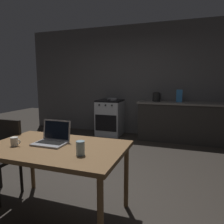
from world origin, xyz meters
TOP-DOWN VIEW (x-y plane):
  - ground_plane at (0.00, 0.00)m, footprint 12.00×12.00m
  - back_wall at (0.30, 2.69)m, footprint 6.40×0.10m
  - kitchen_counter at (1.35, 2.34)m, footprint 2.16×0.64m
  - stove_oven at (-0.49, 2.33)m, footprint 0.60×0.62m
  - dining_table at (0.10, -0.88)m, footprint 1.36×0.86m
  - chair at (-0.75, -0.74)m, footprint 0.40×0.40m
  - laptop at (0.01, -0.82)m, footprint 0.32×0.26m
  - electric_kettle at (0.66, 2.34)m, footprint 0.20×0.18m
  - frying_pan at (-0.43, 2.31)m, footprint 0.26×0.43m
  - coffee_mug at (-0.29, -1.01)m, footprint 0.11×0.07m
  - drinking_glass at (0.44, -1.03)m, footprint 0.08×0.08m
  - cereal_box at (1.17, 2.36)m, footprint 0.13×0.05m

SIDE VIEW (x-z plane):
  - ground_plane at x=0.00m, z-range 0.00..0.00m
  - stove_oven at x=-0.49m, z-range 0.00..0.89m
  - kitchen_counter at x=1.35m, z-range 0.00..0.89m
  - chair at x=-0.75m, z-range 0.07..0.98m
  - dining_table at x=0.10m, z-range 0.30..1.04m
  - coffee_mug at x=-0.29m, z-range 0.74..0.82m
  - laptop at x=0.01m, z-range 0.67..0.90m
  - drinking_glass at x=0.44m, z-range 0.74..0.86m
  - frying_pan at x=-0.43m, z-range 0.89..0.94m
  - electric_kettle at x=0.66m, z-range 0.89..1.11m
  - cereal_box at x=1.17m, z-range 0.89..1.17m
  - back_wall at x=0.30m, z-range 0.00..2.74m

